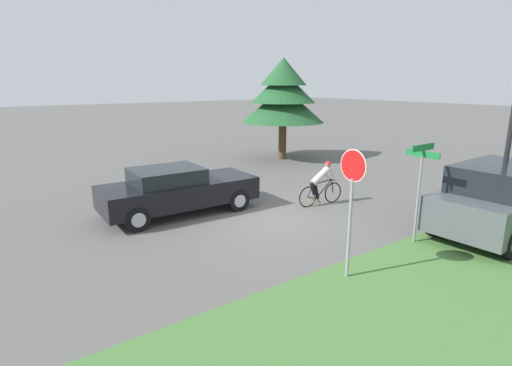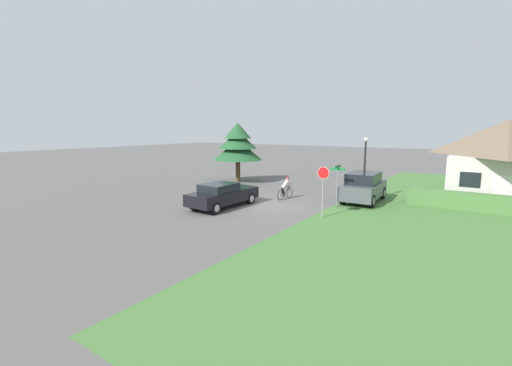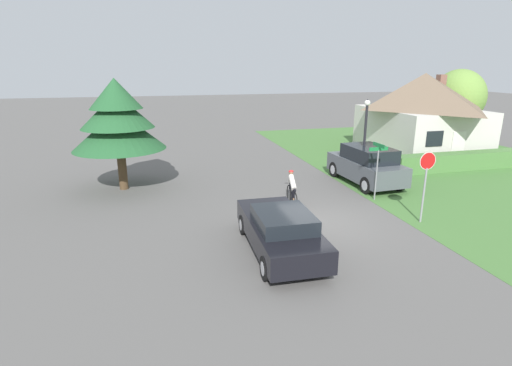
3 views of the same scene
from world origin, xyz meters
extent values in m
plane|color=#5B5956|center=(0.00, 0.00, 0.00)|extent=(140.00, 140.00, 0.00)
cube|color=#477538|center=(11.31, 4.00, 0.01)|extent=(16.00, 36.00, 0.01)
cube|color=beige|center=(11.87, 10.40, 1.48)|extent=(6.07, 7.43, 2.97)
pyramid|color=#75604C|center=(11.87, 10.40, 4.12)|extent=(6.56, 8.03, 2.30)
cube|color=silver|center=(11.84, 6.68, 1.00)|extent=(0.90, 0.07, 2.00)
cube|color=black|center=(10.16, 6.70, 1.63)|extent=(1.10, 0.07, 0.90)
cube|color=#4C7A3D|center=(11.17, 5.53, 0.50)|extent=(8.41, 0.90, 0.99)
cube|color=black|center=(-2.10, -1.86, 0.67)|extent=(2.01, 4.81, 0.70)
cube|color=black|center=(-2.12, -2.26, 1.25)|extent=(1.70, 2.09, 0.45)
cylinder|color=black|center=(-2.89, -0.22, 0.35)|extent=(0.26, 0.70, 0.70)
cylinder|color=#ADADB2|center=(-2.89, -0.22, 0.35)|extent=(0.26, 0.41, 0.40)
cylinder|color=black|center=(-1.22, -0.28, 0.35)|extent=(0.26, 0.70, 0.70)
cylinder|color=#ADADB2|center=(-1.22, -0.28, 0.35)|extent=(0.26, 0.41, 0.40)
cylinder|color=black|center=(-2.99, -3.45, 0.35)|extent=(0.26, 0.70, 0.70)
cylinder|color=#ADADB2|center=(-2.99, -3.45, 0.35)|extent=(0.26, 0.41, 0.40)
cylinder|color=black|center=(-1.32, -3.51, 0.35)|extent=(0.26, 0.70, 0.70)
cylinder|color=#ADADB2|center=(-1.32, -3.51, 0.35)|extent=(0.26, 0.41, 0.40)
torus|color=black|center=(-0.23, 1.81, 0.33)|extent=(0.11, 0.71, 0.71)
torus|color=black|center=(-0.13, 2.87, 0.33)|extent=(0.11, 0.71, 0.71)
cylinder|color=black|center=(-0.20, 2.08, 0.47)|extent=(0.05, 0.19, 0.52)
cylinder|color=black|center=(-0.17, 2.47, 0.52)|extent=(0.10, 0.66, 0.63)
cylinder|color=black|center=(-0.17, 2.39, 0.77)|extent=(0.11, 0.79, 0.13)
cylinder|color=black|center=(-0.21, 1.98, 0.28)|extent=(0.07, 0.35, 0.15)
cylinder|color=black|center=(-0.22, 1.91, 0.53)|extent=(0.05, 0.22, 0.40)
cylinder|color=black|center=(-0.13, 2.83, 0.58)|extent=(0.05, 0.12, 0.49)
cylinder|color=black|center=(-0.14, 2.79, 0.82)|extent=(0.44, 0.07, 0.02)
ellipsoid|color=black|center=(-0.21, 2.00, 0.74)|extent=(0.10, 0.21, 0.05)
cylinder|color=black|center=(-0.20, 2.00, 0.59)|extent=(0.13, 0.26, 0.43)
cylinder|color=black|center=(-0.20, 2.16, 0.51)|extent=(0.13, 0.26, 0.58)
cylinder|color=#8C6647|center=(-0.20, 2.07, 0.25)|extent=(0.08, 0.08, 0.30)
cylinder|color=#8C6647|center=(-0.15, 2.23, 0.15)|extent=(0.17, 0.08, 0.21)
cylinder|color=silver|center=(-0.18, 2.30, 0.99)|extent=(0.29, 0.74, 0.59)
cylinder|color=silver|center=(-0.14, 2.55, 1.00)|extent=(0.09, 0.26, 0.36)
cylinder|color=silver|center=(-0.14, 2.83, 1.00)|extent=(0.09, 0.26, 0.36)
sphere|color=#8C6647|center=(-0.15, 2.59, 1.34)|extent=(0.19, 0.19, 0.19)
ellipsoid|color=red|center=(-0.15, 2.59, 1.39)|extent=(0.22, 0.18, 0.12)
cube|color=#4C5156|center=(4.46, 4.41, 0.77)|extent=(2.17, 4.64, 0.92)
cube|color=black|center=(4.47, 4.22, 1.57)|extent=(1.85, 2.74, 0.69)
cylinder|color=black|center=(3.50, 5.91, 0.41)|extent=(0.26, 0.82, 0.81)
cylinder|color=#ADADB2|center=(3.50, 5.91, 0.41)|extent=(0.25, 0.48, 0.47)
cylinder|color=black|center=(5.29, 6.00, 0.41)|extent=(0.26, 0.82, 0.81)
cylinder|color=#ADADB2|center=(5.29, 6.00, 0.41)|extent=(0.25, 0.48, 0.47)
cylinder|color=black|center=(3.64, 2.82, 0.41)|extent=(0.26, 0.82, 0.81)
cylinder|color=#ADADB2|center=(3.64, 2.82, 0.41)|extent=(0.25, 0.48, 0.47)
cylinder|color=black|center=(5.43, 2.90, 0.41)|extent=(0.26, 0.82, 0.81)
cylinder|color=#ADADB2|center=(5.43, 2.90, 0.41)|extent=(0.25, 0.48, 0.47)
cylinder|color=gray|center=(3.85, -0.86, 1.07)|extent=(0.07, 0.07, 2.13)
cylinder|color=red|center=(3.85, -0.86, 2.39)|extent=(0.62, 0.03, 0.62)
cylinder|color=silver|center=(3.85, -0.86, 2.39)|extent=(0.66, 0.03, 0.65)
cylinder|color=black|center=(4.39, 4.60, 1.94)|extent=(0.13, 0.13, 3.87)
sphere|color=white|center=(4.39, 4.60, 4.00)|extent=(0.28, 0.28, 0.28)
cone|color=black|center=(4.39, 4.60, 4.14)|extent=(0.17, 0.17, 0.11)
cylinder|color=gray|center=(3.57, 1.97, 1.12)|extent=(0.06, 0.06, 2.23)
cube|color=#197238|center=(3.57, 1.97, 2.29)|extent=(0.90, 0.03, 0.16)
cube|color=#197238|center=(3.57, 1.97, 2.45)|extent=(0.03, 0.90, 0.16)
cylinder|color=#4C3823|center=(-7.27, 6.50, 0.98)|extent=(0.41, 0.41, 1.96)
cone|color=#23562D|center=(-7.27, 6.50, 2.87)|extent=(4.25, 4.25, 1.81)
cone|color=#23562D|center=(-7.27, 6.50, 3.75)|extent=(3.32, 3.32, 1.59)
cone|color=#23562D|center=(-7.27, 6.50, 4.52)|extent=(2.38, 2.38, 1.37)
camera|label=1|loc=(8.98, -6.90, 3.99)|focal=28.00mm
camera|label=2|loc=(10.81, -17.53, 4.69)|focal=24.00mm
camera|label=3|loc=(-5.78, -12.94, 5.71)|focal=28.00mm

